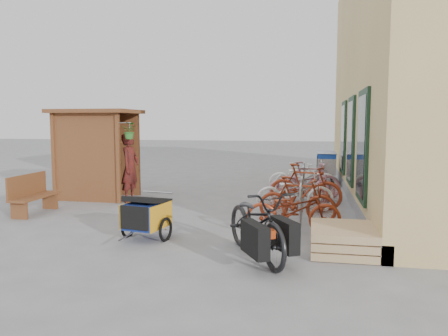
% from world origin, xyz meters
% --- Properties ---
extents(ground, '(80.00, 80.00, 0.00)m').
position_xyz_m(ground, '(0.00, 0.00, 0.00)').
color(ground, gray).
extents(kiosk, '(2.49, 1.65, 2.40)m').
position_xyz_m(kiosk, '(-3.28, 2.47, 1.55)').
color(kiosk, brown).
rests_on(kiosk, ground).
extents(bike_rack, '(0.05, 5.35, 0.86)m').
position_xyz_m(bike_rack, '(2.30, 2.40, 0.52)').
color(bike_rack, '#A5A8AD').
rests_on(bike_rack, ground).
extents(pallet_stack, '(1.00, 1.20, 0.40)m').
position_xyz_m(pallet_stack, '(3.00, -1.40, 0.21)').
color(pallet_stack, tan).
rests_on(pallet_stack, ground).
extents(bench, '(0.46, 1.43, 0.90)m').
position_xyz_m(bench, '(-3.67, 0.28, 0.46)').
color(bench, brown).
rests_on(bench, ground).
extents(shopping_carts, '(0.61, 2.05, 1.09)m').
position_xyz_m(shopping_carts, '(3.00, 6.72, 0.64)').
color(shopping_carts, silver).
rests_on(shopping_carts, ground).
extents(child_trailer, '(0.88, 1.42, 0.82)m').
position_xyz_m(child_trailer, '(-0.36, -1.25, 0.45)').
color(child_trailer, navy).
rests_on(child_trailer, ground).
extents(cargo_bike, '(1.64, 2.14, 1.08)m').
position_xyz_m(cargo_bike, '(1.69, -1.98, 0.53)').
color(cargo_bike, black).
rests_on(cargo_bike, ground).
extents(person_kiosk, '(0.46, 0.67, 1.79)m').
position_xyz_m(person_kiosk, '(-2.11, 2.14, 0.89)').
color(person_kiosk, maroon).
rests_on(person_kiosk, ground).
extents(bike_0, '(1.81, 0.82, 0.92)m').
position_xyz_m(bike_0, '(2.18, -0.45, 0.46)').
color(bike_0, maroon).
rests_on(bike_0, ground).
extents(bike_1, '(1.65, 0.68, 0.96)m').
position_xyz_m(bike_1, '(2.22, 0.51, 0.48)').
color(bike_1, maroon).
rests_on(bike_1, ground).
extents(bike_2, '(1.87, 0.98, 0.93)m').
position_xyz_m(bike_2, '(2.14, 1.58, 0.47)').
color(bike_2, white).
rests_on(bike_2, ground).
extents(bike_3, '(1.85, 0.99, 1.07)m').
position_xyz_m(bike_3, '(2.37, 2.10, 0.54)').
color(bike_3, maroon).
rests_on(bike_3, ground).
extents(bike_4, '(1.76, 0.74, 0.90)m').
position_xyz_m(bike_4, '(2.27, 2.98, 0.45)').
color(bike_4, '#C17D8C').
rests_on(bike_4, ground).
extents(bike_5, '(1.79, 0.84, 1.04)m').
position_xyz_m(bike_5, '(2.44, 3.22, 0.52)').
color(bike_5, '#C17D8C').
rests_on(bike_5, ground).
extents(bike_6, '(1.91, 0.67, 1.01)m').
position_xyz_m(bike_6, '(2.27, 3.97, 0.50)').
color(bike_6, white).
rests_on(bike_6, ground).
extents(bike_7, '(1.52, 0.87, 0.88)m').
position_xyz_m(bike_7, '(2.17, 4.57, 0.44)').
color(bike_7, white).
rests_on(bike_7, ground).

